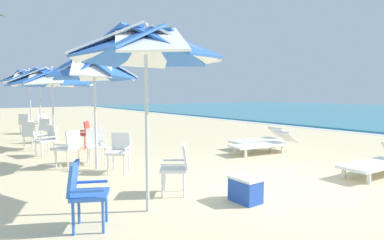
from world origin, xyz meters
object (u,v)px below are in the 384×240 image
(beach_umbrella_0, at_px, (146,47))
(plastic_chair_5, at_px, (47,138))
(plastic_chair_8, at_px, (47,129))
(beach_umbrella_1, at_px, (94,69))
(plastic_chair_2, at_px, (119,149))
(plastic_chair_1, at_px, (178,166))
(plastic_chair_3, at_px, (69,146))
(cooler_box, at_px, (245,189))
(plastic_chair_10, at_px, (25,122))
(beach_umbrella_2, at_px, (52,78))
(beach_umbrella_3, at_px, (39,80))
(plastic_chair_0, at_px, (84,191))
(plastic_chair_7, at_px, (83,133))
(plastic_chair_4, at_px, (96,144))
(beach_umbrella_4, at_px, (29,77))
(plastic_chair_6, at_px, (31,134))
(sun_lounger_1, at_px, (379,162))
(sun_lounger_3, at_px, (261,139))
(plastic_chair_9, at_px, (41,122))
(sun_lounger_2, at_px, (265,144))

(beach_umbrella_0, bearing_deg, plastic_chair_5, -176.68)
(plastic_chair_8, bearing_deg, beach_umbrella_1, 0.72)
(plastic_chair_8, bearing_deg, plastic_chair_2, 4.21)
(beach_umbrella_0, bearing_deg, plastic_chair_1, 116.29)
(plastic_chair_1, height_order, plastic_chair_3, same)
(plastic_chair_5, bearing_deg, cooler_box, 16.81)
(plastic_chair_1, bearing_deg, plastic_chair_10, -175.60)
(beach_umbrella_2, xyz_separation_m, beach_umbrella_3, (-2.59, 0.11, 0.02))
(plastic_chair_0, xyz_separation_m, plastic_chair_10, (-11.05, 0.90, 0.00))
(beach_umbrella_3, bearing_deg, plastic_chair_3, -3.46)
(beach_umbrella_0, relative_size, beach_umbrella_2, 1.07)
(beach_umbrella_1, height_order, plastic_chair_8, beach_umbrella_1)
(plastic_chair_3, relative_size, plastic_chair_8, 1.00)
(plastic_chair_2, distance_m, plastic_chair_7, 3.46)
(plastic_chair_4, bearing_deg, beach_umbrella_2, -170.02)
(beach_umbrella_4, bearing_deg, plastic_chair_5, -5.33)
(plastic_chair_4, bearing_deg, plastic_chair_8, -176.58)
(plastic_chair_6, relative_size, beach_umbrella_4, 0.30)
(beach_umbrella_3, bearing_deg, plastic_chair_6, -17.74)
(beach_umbrella_1, xyz_separation_m, beach_umbrella_3, (-5.61, -0.13, -0.07))
(plastic_chair_4, distance_m, plastic_chair_6, 3.20)
(plastic_chair_10, bearing_deg, beach_umbrella_4, 152.30)
(plastic_chair_3, relative_size, plastic_chair_10, 1.00)
(beach_umbrella_4, bearing_deg, plastic_chair_0, -5.95)
(beach_umbrella_1, relative_size, beach_umbrella_3, 1.04)
(plastic_chair_5, height_order, beach_umbrella_4, beach_umbrella_4)
(plastic_chair_0, distance_m, beach_umbrella_3, 8.86)
(sun_lounger_1, bearing_deg, sun_lounger_3, 171.71)
(beach_umbrella_2, bearing_deg, plastic_chair_4, 9.98)
(plastic_chair_1, bearing_deg, plastic_chair_4, -174.10)
(plastic_chair_5, bearing_deg, beach_umbrella_1, 14.10)
(plastic_chair_2, distance_m, plastic_chair_9, 8.23)
(beach_umbrella_0, relative_size, plastic_chair_0, 3.13)
(plastic_chair_1, height_order, plastic_chair_7, same)
(sun_lounger_1, bearing_deg, beach_umbrella_1, -130.93)
(plastic_chair_0, distance_m, beach_umbrella_2, 6.35)
(plastic_chair_7, xyz_separation_m, beach_umbrella_4, (-5.72, -0.57, 1.98))
(plastic_chair_0, height_order, plastic_chair_4, same)
(plastic_chair_1, distance_m, sun_lounger_2, 4.36)
(beach_umbrella_1, relative_size, sun_lounger_1, 1.22)
(beach_umbrella_0, relative_size, sun_lounger_1, 1.24)
(plastic_chair_7, relative_size, plastic_chair_8, 1.00)
(beach_umbrella_1, relative_size, beach_umbrella_4, 0.94)
(plastic_chair_4, bearing_deg, plastic_chair_7, 170.31)
(plastic_chair_6, bearing_deg, beach_umbrella_3, 162.26)
(plastic_chair_3, bearing_deg, beach_umbrella_4, 176.80)
(beach_umbrella_2, xyz_separation_m, plastic_chair_9, (-4.67, 0.51, -1.69))
(plastic_chair_5, xyz_separation_m, cooler_box, (5.80, 1.75, -0.30))
(beach_umbrella_1, relative_size, cooler_box, 5.35)
(beach_umbrella_1, distance_m, plastic_chair_2, 1.88)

